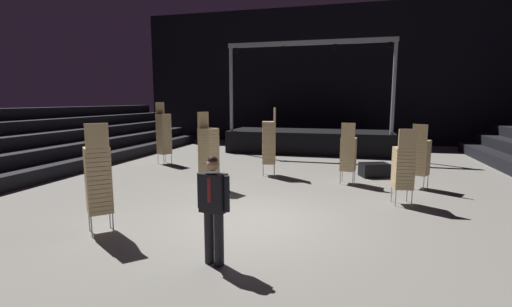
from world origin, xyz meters
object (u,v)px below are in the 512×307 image
chair_stack_front_right (269,142)px  chair_stack_mid_centre (403,167)px  man_with_tie (213,204)px  chair_stack_front_left (209,151)px  chair_stack_rear_left (98,179)px  stage_riser (310,140)px  chair_stack_mid_left (348,153)px  equipment_road_case (374,170)px  chair_stack_rear_right (164,133)px  chair_stack_mid_right (420,156)px

chair_stack_front_right → chair_stack_mid_centre: chair_stack_front_right is taller
man_with_tie → chair_stack_front_left: (-1.96, 4.60, 0.14)m
man_with_tie → chair_stack_front_left: size_ratio=0.78×
chair_stack_front_left → chair_stack_front_right: chair_stack_front_right is taller
man_with_tie → chair_stack_rear_left: chair_stack_rear_left is taller
stage_riser → chair_stack_rear_left: bearing=-102.2°
man_with_tie → chair_stack_mid_left: size_ratio=0.92×
equipment_road_case → chair_stack_rear_right: bearing=176.6°
chair_stack_front_right → chair_stack_mid_right: bearing=-113.4°
chair_stack_mid_left → chair_stack_rear_right: chair_stack_rear_right is taller
chair_stack_rear_left → equipment_road_case: bearing=6.1°
chair_stack_mid_centre → chair_stack_mid_right: bearing=60.3°
chair_stack_rear_left → chair_stack_rear_right: bearing=64.8°
chair_stack_front_right → chair_stack_rear_right: 4.73m
stage_riser → chair_stack_front_left: stage_riser is taller
chair_stack_front_right → equipment_road_case: (3.49, 0.66, -0.92)m
man_with_tie → chair_stack_rear_left: 2.73m
chair_stack_mid_left → stage_riser: bearing=113.5°
stage_riser → chair_stack_rear_right: (-5.30, -4.99, 0.63)m
chair_stack_front_left → equipment_road_case: size_ratio=2.47×
chair_stack_mid_right → equipment_road_case: 1.94m
man_with_tie → chair_stack_rear_right: chair_stack_rear_right is taller
chair_stack_front_left → chair_stack_mid_centre: bearing=107.6°
chair_stack_mid_centre → man_with_tie: bearing=-136.6°
stage_riser → equipment_road_case: size_ratio=8.76×
equipment_road_case → chair_stack_rear_left: bearing=-128.6°
chair_stack_rear_right → man_with_tie: bearing=56.7°
chair_stack_front_right → chair_stack_rear_right: (-4.59, 1.13, 0.08)m
chair_stack_mid_right → chair_stack_rear_right: 9.43m
chair_stack_front_left → chair_stack_front_right: 2.61m
stage_riser → chair_stack_front_left: size_ratio=3.55×
chair_stack_mid_left → chair_stack_mid_centre: bearing=-49.1°
chair_stack_front_right → chair_stack_mid_left: chair_stack_front_right is taller
stage_riser → chair_stack_mid_right: (3.94, -6.84, 0.34)m
stage_riser → man_with_tie: bearing=-90.1°
chair_stack_mid_centre → equipment_road_case: chair_stack_mid_centre is taller
stage_riser → chair_stack_rear_right: size_ratio=3.18×
chair_stack_front_left → man_with_tie: bearing=44.2°
chair_stack_mid_right → chair_stack_rear_left: size_ratio=0.88×
chair_stack_mid_centre → chair_stack_rear_left: (-5.90, -3.54, 0.13)m
man_with_tie → chair_stack_mid_centre: bearing=-116.7°
chair_stack_mid_centre → chair_stack_rear_right: (-8.54, 3.73, 0.29)m
chair_stack_mid_centre → chair_stack_rear_right: chair_stack_rear_right is taller
man_with_tie → equipment_road_case: (2.81, 7.53, -0.74)m
man_with_tie → chair_stack_mid_centre: size_ratio=0.92×
chair_stack_rear_left → chair_stack_front_right: bearing=27.2°
chair_stack_mid_left → chair_stack_rear_left: size_ratio=0.88×
chair_stack_mid_centre → chair_stack_rear_right: bearing=147.2°
chair_stack_front_right → chair_stack_rear_left: bearing=147.8°
chair_stack_front_left → chair_stack_rear_left: size_ratio=1.04×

